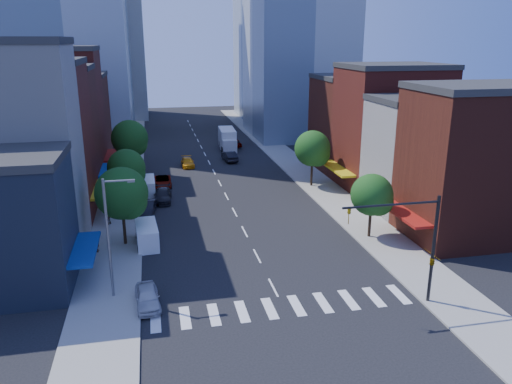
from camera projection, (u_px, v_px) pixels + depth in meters
ground at (273, 288)px, 38.55m from camera, size 220.00×220.00×0.00m
sidewalk_left at (126, 169)px, 73.48m from camera, size 5.00×120.00×0.15m
sidewalk_right at (290, 161)px, 78.42m from camera, size 5.00×120.00×0.15m
crosswalk at (283, 307)px, 35.74m from camera, size 19.00×3.00×0.01m
bldg_left_1 at (5, 153)px, 43.00m from camera, size 12.00×8.00×18.00m
bldg_left_2 at (28, 145)px, 51.24m from camera, size 12.00×9.00×16.00m
bldg_left_3 at (45, 135)px, 59.34m from camera, size 12.00×8.00×15.00m
bldg_left_4 at (56, 116)px, 67.00m from camera, size 12.00×9.00×17.00m
bldg_left_5 at (68, 120)px, 76.47m from camera, size 12.00×10.00×13.00m
bldg_right_0 at (475, 166)px, 46.73m from camera, size 12.00×9.00×14.00m
bldg_right_1 at (426, 157)px, 54.97m from camera, size 12.00×8.00×12.00m
bldg_right_2 at (390, 129)px, 62.95m from camera, size 12.00×10.00×15.00m
bldg_right_3 at (358, 125)px, 72.60m from camera, size 12.00×10.00×13.00m
traffic_signal at (426, 250)px, 35.09m from camera, size 7.24×2.24×8.00m
streetlight at (110, 231)px, 35.61m from camera, size 2.25×0.25×9.00m
tree_left_near at (123, 195)px, 45.11m from camera, size 4.80×4.80×7.30m
tree_left_mid at (128, 169)px, 55.50m from camera, size 4.20×4.20×6.65m
tree_left_far at (131, 140)px, 68.40m from camera, size 5.00×5.00×7.75m
tree_right_near at (373, 196)px, 47.04m from camera, size 4.00×4.00×6.20m
tree_right_far at (314, 150)px, 63.68m from camera, size 4.60×4.60×7.20m
parked_car_front at (147, 297)px, 35.70m from camera, size 2.00×4.27×1.41m
parked_car_second at (147, 208)px, 54.35m from camera, size 2.16×4.80×1.53m
parked_car_third at (163, 181)px, 64.92m from camera, size 2.25×4.82×1.33m
parked_car_rear at (163, 195)px, 58.93m from camera, size 2.33×5.05×1.43m
cargo_van_near at (147, 235)px, 46.18m from camera, size 2.21×4.85×2.02m
cargo_van_far at (147, 187)px, 61.12m from camera, size 2.10×4.97×2.10m
taxi at (188, 162)px, 75.12m from camera, size 1.86×4.47×1.29m
traffic_car_oncoming at (230, 156)px, 78.45m from camera, size 2.12×4.90×1.57m
traffic_car_far at (234, 143)px, 88.94m from camera, size 2.26×4.47×1.46m
box_truck at (228, 140)px, 87.17m from camera, size 2.96×8.58×3.41m
pedestrian_near at (97, 242)px, 44.53m from camera, size 0.46×0.69×1.87m
pedestrian_far at (107, 216)px, 51.00m from camera, size 1.04×1.08×1.76m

